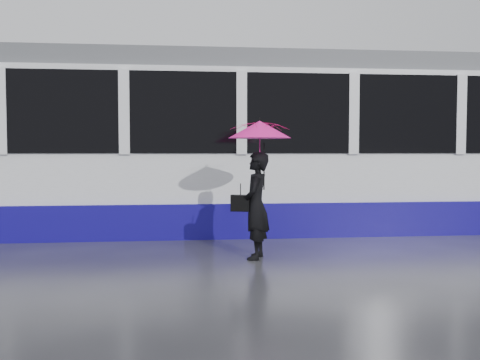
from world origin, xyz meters
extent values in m
plane|color=#27272B|center=(0.00, 0.00, 0.00)|extent=(90.00, 90.00, 0.00)
cube|color=#3F3D38|center=(0.00, 1.78, 0.01)|extent=(34.00, 0.07, 0.02)
cube|color=#3F3D38|center=(0.00, 3.22, 0.01)|extent=(34.00, 0.07, 0.02)
cube|color=white|center=(-3.16, 2.50, 1.52)|extent=(24.00, 2.40, 2.95)
cube|color=#130B7B|center=(-3.16, 2.50, 0.31)|extent=(24.00, 2.56, 0.62)
cube|color=black|center=(-3.16, 2.50, 2.20)|extent=(23.00, 2.48, 1.40)
cube|color=#54575B|center=(-3.16, 2.50, 3.17)|extent=(23.60, 2.20, 0.35)
imported|color=black|center=(0.36, -0.48, 0.76)|extent=(0.50, 0.63, 1.52)
imported|color=#EC1374|center=(0.41, -0.48, 1.60)|extent=(1.03, 1.04, 0.76)
cone|color=#EC1374|center=(0.41, -0.48, 1.84)|extent=(1.10, 1.10, 0.25)
cylinder|color=black|center=(0.41, -0.48, 1.98)|extent=(0.01, 0.01, 0.06)
cylinder|color=black|center=(0.47, -0.46, 1.32)|extent=(0.02, 0.02, 0.67)
cube|color=black|center=(0.14, -0.46, 0.80)|extent=(0.29, 0.19, 0.24)
cylinder|color=black|center=(0.14, -0.46, 1.00)|extent=(0.01, 0.01, 0.18)
camera|label=1|loc=(-0.68, -7.96, 1.52)|focal=40.00mm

